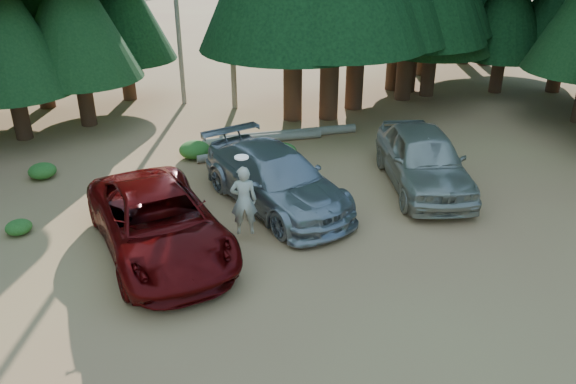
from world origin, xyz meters
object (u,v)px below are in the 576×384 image
Objects in this scene: red_pickup at (159,223)px; frisbee_player at (244,200)px; silver_minivan_center at (276,179)px; log_left at (263,138)px; log_right at (289,134)px; silver_minivan_right at (423,159)px; log_mid at (245,153)px.

red_pickup is 2.73× the size of frisbee_player.
frisbee_player is at bearing -9.92° from red_pickup.
silver_minivan_center reaches higher than red_pickup.
log_left is at bearing -98.16° from frisbee_player.
frisbee_player is at bearing -145.39° from silver_minivan_center.
log_left is at bearing 62.81° from silver_minivan_center.
log_right is (5.99, 6.58, -0.64)m from red_pickup.
silver_minivan_center is at bearing -108.73° from log_right.
log_right is (1.11, 0.09, 0.01)m from log_left.
silver_minivan_right is 6.09m from log_right.
silver_minivan_right is at bearing -18.08° from silver_minivan_center.
frisbee_player is 0.47× the size of log_left.
frisbee_player is 0.62× the size of log_mid.
silver_minivan_center is at bearing -97.18° from log_left.
log_right is (-2.36, 5.57, -0.75)m from silver_minivan_right.
log_mid is at bearing 153.62° from silver_minivan_right.
log_left is 1.11m from log_right.
frisbee_player is (-1.43, -1.57, 0.28)m from silver_minivan_center.
log_right is (3.81, 6.72, -0.95)m from frisbee_player.
log_left is at bearing -169.19° from log_right.
red_pickup reaches higher than log_mid.
log_left is at bearing 49.88° from log_mid.
frisbee_player is (-6.17, -1.15, 0.19)m from silver_minivan_right.
silver_minivan_center is 1.06× the size of silver_minivan_right.
log_mid is at bearing -124.86° from log_left.
log_mid is at bearing 73.64° from silver_minivan_center.
red_pickup is 6.59m from log_mid.
log_right is (2.15, 1.26, 0.03)m from log_mid.
silver_minivan_right is at bearing -41.91° from log_mid.
log_mid is at bearing -143.52° from log_right.
silver_minivan_center is 1.66× the size of log_mid.
red_pickup reaches higher than log_left.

